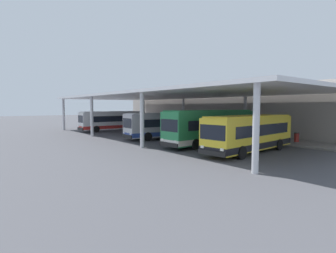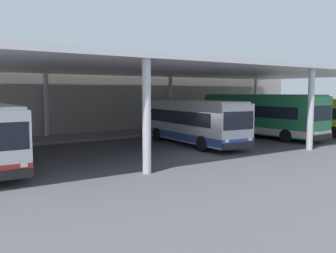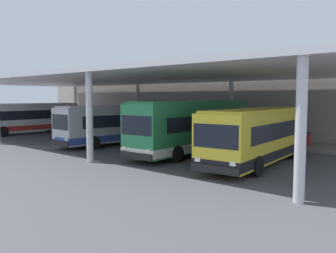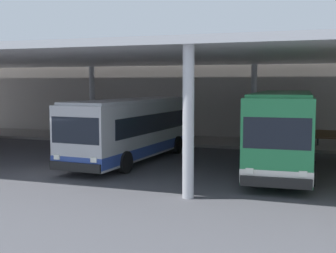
{
  "view_description": "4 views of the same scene",
  "coord_description": "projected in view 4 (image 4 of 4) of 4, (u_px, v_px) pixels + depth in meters",
  "views": [
    {
      "loc": [
        27.4,
        -15.89,
        3.9
      ],
      "look_at": [
        2.96,
        3.12,
        1.59
      ],
      "focal_mm": 28.23,
      "sensor_mm": 36.0,
      "label": 1
    },
    {
      "loc": [
        -14.72,
        -16.86,
        3.76
      ],
      "look_at": [
        -0.56,
        4.02,
        1.38
      ],
      "focal_mm": 39.11,
      "sensor_mm": 36.0,
      "label": 2
    },
    {
      "loc": [
        23.05,
        -15.04,
        3.82
      ],
      "look_at": [
        5.38,
        5.46,
        1.55
      ],
      "focal_mm": 37.58,
      "sensor_mm": 36.0,
      "label": 3
    },
    {
      "loc": [
        10.39,
        -17.1,
        3.96
      ],
      "look_at": [
        3.78,
        2.37,
        1.97
      ],
      "focal_mm": 47.69,
      "sensor_mm": 36.0,
      "label": 4
    }
  ],
  "objects": [
    {
      "name": "station_building_facade",
      "position": [
        174.0,
        91.0,
        33.63
      ],
      "size": [
        48.0,
        1.6,
        6.77
      ],
      "primitive_type": "cube",
      "color": "#ADA399",
      "rests_on": "ground"
    },
    {
      "name": "bus_middle_bay",
      "position": [
        283.0,
        129.0,
        20.67
      ],
      "size": [
        2.98,
        11.41,
        3.57
      ],
      "color": "#28844C",
      "rests_on": "ground"
    },
    {
      "name": "bench_waiting",
      "position": [
        330.0,
        137.0,
        27.35
      ],
      "size": [
        1.8,
        0.45,
        0.92
      ],
      "color": "brown",
      "rests_on": "platform_kerb"
    },
    {
      "name": "platform_kerb",
      "position": [
        160.0,
        140.0,
        30.89
      ],
      "size": [
        42.0,
        4.5,
        0.18
      ],
      "primitive_type": "cube",
      "color": "gray",
      "rests_on": "ground"
    },
    {
      "name": "bus_second_bay",
      "position": [
        134.0,
        128.0,
        22.95
      ],
      "size": [
        3.32,
        10.69,
        3.17
      ],
      "color": "#B7B7BC",
      "rests_on": "ground"
    },
    {
      "name": "canopy_shelter",
      "position": [
        121.0,
        59.0,
        24.49
      ],
      "size": [
        40.0,
        17.0,
        5.55
      ],
      "color": "silver",
      "rests_on": "ground"
    },
    {
      "name": "ground_plane",
      "position": [
        71.0,
        173.0,
        19.82
      ],
      "size": [
        200.0,
        200.0,
        0.0
      ],
      "primitive_type": "plane",
      "color": "#47474C"
    }
  ]
}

